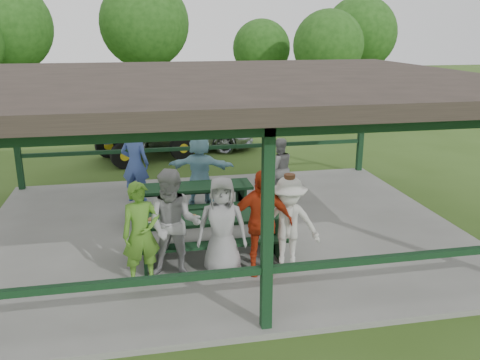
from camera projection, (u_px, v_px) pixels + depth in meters
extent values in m
plane|color=#334F18|center=(223.00, 233.00, 10.92)|extent=(90.00, 90.00, 0.00)
cube|color=slate|center=(223.00, 230.00, 10.91)|extent=(10.00, 8.00, 0.10)
cube|color=black|center=(267.00, 230.00, 6.89)|extent=(0.15, 0.15, 3.00)
cube|color=black|center=(15.00, 134.00, 13.13)|extent=(0.15, 0.15, 3.00)
cube|color=black|center=(200.00, 127.00, 14.03)|extent=(0.15, 0.15, 3.00)
cube|color=black|center=(362.00, 121.00, 14.93)|extent=(0.15, 0.15, 3.00)
cube|color=black|center=(88.00, 286.00, 6.62)|extent=(4.65, 0.10, 0.10)
cube|color=black|center=(424.00, 255.00, 7.52)|extent=(4.65, 0.10, 0.10)
cube|color=black|center=(112.00, 152.00, 13.75)|extent=(4.65, 0.10, 0.10)
cube|color=black|center=(283.00, 144.00, 14.65)|extent=(4.65, 0.10, 0.10)
cube|color=black|center=(269.00, 128.00, 6.49)|extent=(9.80, 0.15, 0.20)
cube|color=black|center=(198.00, 75.00, 13.63)|extent=(9.80, 0.15, 0.20)
cube|color=#2C251F|center=(221.00, 81.00, 9.99)|extent=(10.60, 8.60, 0.24)
cube|color=black|center=(210.00, 218.00, 9.48)|extent=(2.80, 0.75, 0.06)
cube|color=black|center=(214.00, 245.00, 9.04)|extent=(2.80, 0.28, 0.05)
cube|color=black|center=(206.00, 222.00, 10.08)|extent=(2.80, 0.28, 0.05)
cube|color=black|center=(144.00, 240.00, 9.35)|extent=(0.06, 0.70, 0.75)
cube|color=black|center=(272.00, 230.00, 9.81)|extent=(0.06, 0.70, 0.75)
cube|color=black|center=(145.00, 248.00, 9.39)|extent=(0.06, 1.39, 0.45)
cube|color=black|center=(272.00, 237.00, 9.85)|extent=(0.06, 1.39, 0.45)
cube|color=black|center=(193.00, 187.00, 11.34)|extent=(2.61, 0.75, 0.06)
cube|color=black|center=(196.00, 207.00, 10.90)|extent=(2.61, 0.28, 0.05)
cube|color=black|center=(191.00, 192.00, 11.94)|extent=(2.61, 0.28, 0.05)
cube|color=black|center=(143.00, 205.00, 11.23)|extent=(0.06, 0.70, 0.75)
cube|color=black|center=(242.00, 198.00, 11.65)|extent=(0.06, 0.70, 0.75)
cube|color=black|center=(143.00, 211.00, 11.27)|extent=(0.06, 1.39, 0.45)
cube|color=black|center=(242.00, 204.00, 11.69)|extent=(0.06, 1.39, 0.45)
cylinder|color=white|center=(151.00, 220.00, 9.26)|extent=(0.22, 0.22, 0.01)
torus|color=#9E5F38|center=(149.00, 220.00, 9.23)|extent=(0.10, 0.10, 0.03)
torus|color=#9E5F38|center=(153.00, 220.00, 9.25)|extent=(0.10, 0.10, 0.03)
torus|color=#9E5F38|center=(151.00, 218.00, 9.30)|extent=(0.10, 0.10, 0.03)
cylinder|color=white|center=(194.00, 217.00, 9.41)|extent=(0.22, 0.22, 0.01)
torus|color=#9E5F38|center=(192.00, 217.00, 9.38)|extent=(0.10, 0.10, 0.03)
torus|color=#9E5F38|center=(196.00, 216.00, 9.39)|extent=(0.10, 0.10, 0.03)
torus|color=#9E5F38|center=(194.00, 215.00, 9.45)|extent=(0.10, 0.10, 0.03)
cylinder|color=white|center=(230.00, 215.00, 9.54)|extent=(0.22, 0.22, 0.01)
torus|color=#9E5F38|center=(229.00, 214.00, 9.51)|extent=(0.10, 0.10, 0.03)
torus|color=#9E5F38|center=(233.00, 214.00, 9.52)|extent=(0.10, 0.10, 0.03)
torus|color=#9E5F38|center=(230.00, 213.00, 9.58)|extent=(0.10, 0.10, 0.03)
cylinder|color=white|center=(266.00, 212.00, 9.67)|extent=(0.22, 0.22, 0.01)
torus|color=#9E5F38|center=(265.00, 212.00, 9.64)|extent=(0.10, 0.10, 0.03)
torus|color=#9E5F38|center=(269.00, 211.00, 9.65)|extent=(0.10, 0.10, 0.03)
torus|color=#9E5F38|center=(266.00, 210.00, 9.71)|extent=(0.10, 0.10, 0.03)
cylinder|color=#381E0F|center=(161.00, 221.00, 9.12)|extent=(0.06, 0.06, 0.10)
cylinder|color=#381E0F|center=(176.00, 220.00, 9.16)|extent=(0.06, 0.06, 0.10)
cylinder|color=#381E0F|center=(227.00, 216.00, 9.34)|extent=(0.06, 0.06, 0.10)
cylinder|color=#381E0F|center=(238.00, 216.00, 9.38)|extent=(0.06, 0.06, 0.10)
cylinder|color=#381E0F|center=(273.00, 213.00, 9.51)|extent=(0.06, 0.06, 0.10)
cone|color=white|center=(184.00, 212.00, 9.56)|extent=(0.09, 0.09, 0.10)
cone|color=white|center=(218.00, 210.00, 9.68)|extent=(0.09, 0.09, 0.10)
cone|color=white|center=(225.00, 209.00, 9.70)|extent=(0.09, 0.09, 0.10)
cone|color=white|center=(261.00, 207.00, 9.83)|extent=(0.09, 0.09, 0.10)
imported|color=#518C26|center=(141.00, 234.00, 8.35)|extent=(0.71, 0.54, 1.76)
imported|color=#98989A|center=(174.00, 225.00, 8.50)|extent=(1.07, 0.91, 1.92)
imported|color=#949497|center=(222.00, 227.00, 8.65)|extent=(0.95, 0.72, 1.75)
imported|color=#B93112|center=(261.00, 222.00, 8.69)|extent=(1.15, 0.62, 1.87)
imported|color=silver|center=(288.00, 225.00, 8.81)|extent=(1.23, 0.89, 1.71)
cylinder|color=#54311C|center=(290.00, 181.00, 8.58)|extent=(0.39, 0.39, 0.02)
cylinder|color=#54311C|center=(290.00, 177.00, 8.56)|extent=(0.23, 0.23, 0.11)
imported|color=#88BFD3|center=(200.00, 169.00, 12.20)|extent=(1.69, 0.97, 1.74)
imported|color=#3D55A0|center=(135.00, 164.00, 12.38)|extent=(0.80, 0.66, 1.89)
imported|color=gray|center=(279.00, 168.00, 12.62)|extent=(0.80, 0.66, 1.54)
imported|color=silver|center=(189.00, 129.00, 18.57)|extent=(5.25, 3.39, 1.35)
cube|color=navy|center=(144.00, 133.00, 16.81)|extent=(3.45, 2.52, 0.13)
cube|color=navy|center=(152.00, 128.00, 16.10)|extent=(2.94, 1.12, 0.44)
cube|color=navy|center=(135.00, 121.00, 17.37)|extent=(2.94, 1.12, 0.44)
cube|color=navy|center=(97.00, 129.00, 15.97)|extent=(0.59, 1.48, 0.44)
cube|color=navy|center=(186.00, 120.00, 17.50)|extent=(0.59, 1.48, 0.44)
cylinder|color=black|center=(124.00, 155.00, 15.77)|extent=(0.86, 0.47, 0.84)
cylinder|color=yellow|center=(124.00, 155.00, 15.77)|extent=(0.38, 0.34, 0.31)
cylinder|color=black|center=(108.00, 145.00, 17.14)|extent=(0.86, 0.47, 0.84)
cylinder|color=yellow|center=(108.00, 145.00, 17.14)|extent=(0.38, 0.34, 0.31)
cylinder|color=black|center=(182.00, 148.00, 16.76)|extent=(0.86, 0.47, 0.84)
cylinder|color=yellow|center=(182.00, 148.00, 16.76)|extent=(0.38, 0.34, 0.31)
cylinder|color=black|center=(163.00, 139.00, 18.13)|extent=(0.86, 0.47, 0.84)
cylinder|color=yellow|center=(163.00, 139.00, 18.13)|extent=(0.38, 0.34, 0.31)
cube|color=navy|center=(201.00, 130.00, 17.89)|extent=(1.07, 0.46, 0.09)
cone|color=#F2590C|center=(95.00, 126.00, 15.91)|extent=(0.17, 0.42, 0.44)
cylinder|color=black|center=(14.00, 88.00, 23.20)|extent=(0.36, 0.36, 3.13)
sphere|color=#1C4612|center=(7.00, 27.00, 22.42)|extent=(4.00, 4.00, 4.00)
cylinder|color=black|center=(148.00, 84.00, 24.51)|extent=(0.36, 0.36, 3.25)
sphere|color=#1C4612|center=(145.00, 23.00, 23.70)|extent=(4.16, 4.16, 4.16)
cylinder|color=black|center=(261.00, 87.00, 27.16)|extent=(0.36, 0.36, 2.35)
sphere|color=#1C4612|center=(261.00, 48.00, 26.58)|extent=(3.00, 3.00, 3.00)
cylinder|color=black|center=(326.00, 93.00, 24.00)|extent=(0.36, 0.36, 2.54)
sphere|color=#1C4612|center=(328.00, 45.00, 23.38)|extent=(3.25, 3.25, 3.25)
cylinder|color=black|center=(357.00, 83.00, 26.53)|extent=(0.36, 0.36, 2.90)
sphere|color=#1C4612|center=(360.00, 33.00, 25.81)|extent=(3.71, 3.71, 3.71)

